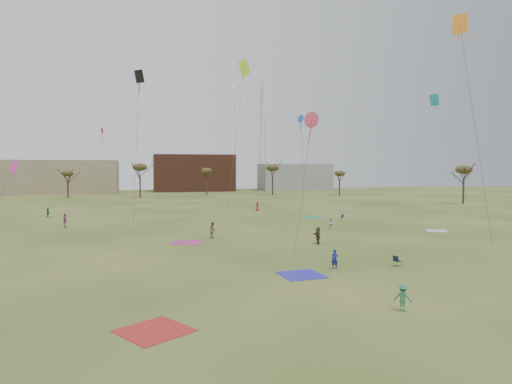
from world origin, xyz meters
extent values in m
plane|color=#334D18|center=(0.00, 0.00, 0.00)|extent=(260.00, 260.00, 0.00)
imported|color=#2B824E|center=(3.10, -9.62, 0.74)|extent=(1.10, 1.02, 1.49)
imported|color=navy|center=(3.64, 0.90, 0.76)|extent=(0.66, 0.64, 1.53)
imported|color=#7B704E|center=(-3.41, 18.54, 0.92)|extent=(0.72, 0.91, 1.83)
imported|color=#4E3F37|center=(6.60, 11.94, 0.89)|extent=(0.53, 1.66, 1.79)
imported|color=#A94698|center=(-21.06, 31.59, 0.94)|extent=(0.63, 1.16, 1.88)
imported|color=silver|center=(12.49, 22.21, 0.78)|extent=(0.94, 0.96, 1.56)
imported|color=#216540|center=(-25.88, 45.82, 0.72)|extent=(0.85, 1.39, 1.43)
imported|color=red|center=(9.12, 47.99, 0.79)|extent=(0.82, 0.92, 1.59)
cube|color=red|center=(-10.42, -9.50, 0.00)|extent=(4.22, 4.22, 0.03)
cube|color=#322AB8|center=(0.41, -0.44, 0.00)|extent=(3.31, 3.31, 0.03)
cube|color=beige|center=(24.67, 17.40, 0.00)|extent=(3.23, 3.23, 0.03)
cube|color=#B13677|center=(-6.56, 16.13, 0.00)|extent=(3.93, 3.93, 0.03)
cube|color=#338D60|center=(14.95, 35.16, 0.00)|extent=(4.61, 4.61, 0.03)
cube|color=#131C34|center=(8.95, 0.58, 0.42)|extent=(0.65, 0.65, 0.04)
cube|color=#131C34|center=(8.74, 0.49, 0.65)|extent=(0.31, 0.51, 0.44)
cube|color=#121933|center=(17.80, 30.70, 0.42)|extent=(0.59, 0.59, 0.04)
cube|color=#121933|center=(18.02, 30.74, 0.65)|extent=(0.22, 0.52, 0.44)
cube|color=teal|center=(36.87, 35.70, 19.29)|extent=(1.01, 1.01, 1.99)
cube|color=teal|center=(36.87, 35.70, 18.60)|extent=(0.08, 0.08, 1.79)
cylinder|color=#4C4C51|center=(38.34, 32.71, 10.10)|extent=(2.99, 6.01, 18.41)
cone|color=#B91335|center=(-17.67, 48.19, 14.12)|extent=(1.04, 0.08, 1.04)
cube|color=#B91335|center=(-17.67, 48.19, 13.45)|extent=(0.08, 0.08, 1.70)
cylinder|color=#4C4C51|center=(-17.18, 47.22, 7.51)|extent=(1.03, 1.99, 13.22)
cube|color=silver|center=(7.61, 61.78, 24.67)|extent=(0.77, 0.77, 1.31)
cube|color=silver|center=(7.61, 61.78, 23.91)|extent=(0.08, 0.08, 1.97)
cylinder|color=#4C4C51|center=(7.71, 61.67, 12.79)|extent=(0.26, 0.28, 23.77)
cube|color=#C1EF27|center=(5.12, 40.70, 24.07)|extent=(1.28, 1.28, 2.51)
cube|color=#C1EF27|center=(5.12, 40.70, 23.19)|extent=(0.08, 0.08, 2.26)
cylinder|color=#4C4C51|center=(3.45, 39.54, 12.49)|extent=(3.38, 2.37, 23.18)
cube|color=#E6289E|center=(-26.02, 28.05, 8.08)|extent=(0.78, 0.78, 1.54)
cube|color=#E6289E|center=(-26.02, 28.05, 7.54)|extent=(0.08, 0.08, 1.39)
cylinder|color=#4C4C51|center=(-27.64, 28.04, 4.49)|extent=(3.28, 0.05, 7.20)
cube|color=orange|center=(17.14, 4.32, 20.94)|extent=(0.90, 0.90, 1.77)
cube|color=orange|center=(17.14, 4.32, 20.32)|extent=(0.08, 0.08, 1.59)
cylinder|color=#4C4C51|center=(18.79, 3.84, 10.92)|extent=(3.35, 1.00, 20.05)
cone|color=#F24C72|center=(3.20, 5.12, 12.06)|extent=(1.40, 0.10, 1.40)
cube|color=#F24C72|center=(3.20, 5.12, 11.17)|extent=(0.08, 0.08, 2.29)
cylinder|color=#4C4C51|center=(2.07, 3.94, 6.48)|extent=(2.30, 2.40, 11.17)
cube|color=black|center=(-11.31, 29.03, 19.64)|extent=(0.94, 0.94, 1.62)
cube|color=black|center=(-11.31, 29.03, 18.70)|extent=(0.08, 0.08, 2.42)
cylinder|color=#4C4C51|center=(-11.79, 27.60, 10.27)|extent=(1.01, 2.90, 18.75)
cone|color=blue|center=(11.32, 30.73, 14.98)|extent=(1.14, 0.08, 1.14)
cube|color=blue|center=(11.32, 30.73, 14.25)|extent=(0.08, 0.08, 1.86)
cylinder|color=#4C4C51|center=(11.96, 31.72, 7.94)|extent=(1.32, 2.02, 14.08)
cylinder|color=#3A2B1E|center=(-30.00, 92.00, 2.16)|extent=(0.40, 0.40, 4.32)
ellipsoid|color=#473D1E|center=(-30.00, 92.00, 6.34)|extent=(3.02, 3.02, 1.58)
cylinder|color=#3A2B1E|center=(-12.00, 88.00, 2.70)|extent=(0.40, 0.40, 5.40)
ellipsoid|color=#473D1E|center=(-12.00, 88.00, 7.92)|extent=(3.78, 3.78, 1.98)
cylinder|color=#3A2B1E|center=(6.00, 94.00, 2.34)|extent=(0.40, 0.40, 4.68)
ellipsoid|color=#473D1E|center=(6.00, 94.00, 6.86)|extent=(3.28, 3.28, 1.72)
cylinder|color=#3A2B1E|center=(24.00, 90.00, 2.64)|extent=(0.40, 0.40, 5.28)
ellipsoid|color=#473D1E|center=(24.00, 90.00, 7.74)|extent=(3.70, 3.70, 1.94)
cylinder|color=#3A2B1E|center=(42.00, 85.00, 2.10)|extent=(0.40, 0.40, 4.20)
ellipsoid|color=#473D1E|center=(42.00, 85.00, 6.16)|extent=(2.94, 2.94, 1.54)
cylinder|color=#3A2B1E|center=(56.00, 52.00, 2.52)|extent=(0.40, 0.40, 5.04)
ellipsoid|color=#473D1E|center=(56.00, 52.00, 7.39)|extent=(3.53, 3.53, 1.85)
cube|color=#937F60|center=(-35.00, 115.00, 5.00)|extent=(32.00, 14.00, 10.00)
cube|color=brown|center=(5.00, 120.00, 6.00)|extent=(26.00, 16.00, 12.00)
cube|color=gray|center=(40.00, 118.00, 4.50)|extent=(24.00, 12.00, 9.00)
cylinder|color=#9EA3A8|center=(30.90, 125.00, 19.00)|extent=(0.16, 0.16, 38.00)
cylinder|color=#9EA3A8|center=(29.55, 125.78, 19.00)|extent=(0.16, 0.16, 38.00)
cylinder|color=#9EA3A8|center=(29.55, 124.22, 19.00)|extent=(0.16, 0.16, 38.00)
cylinder|color=#9EA3A8|center=(30.00, 125.00, 39.50)|extent=(0.10, 0.10, 3.00)
camera|label=1|loc=(-10.76, -31.68, 8.02)|focal=31.69mm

